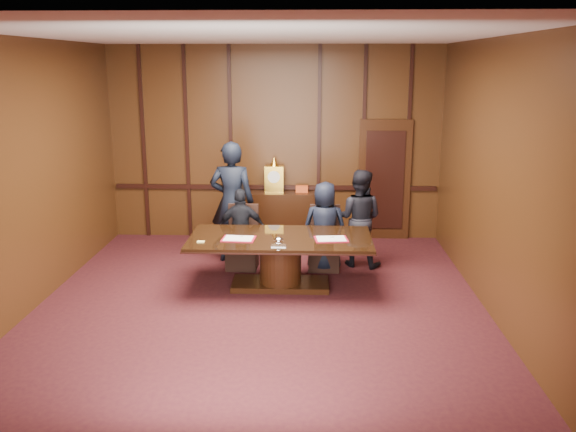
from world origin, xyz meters
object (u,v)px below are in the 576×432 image
object	(u,v)px
signatory_left	(242,229)
signatory_right	(325,226)
conference_table	(280,254)
witness_right	(359,218)
sideboard	(274,214)
witness_left	(232,202)

from	to	relation	value
signatory_left	signatory_right	bearing A→B (deg)	174.93
conference_table	signatory_left	distance (m)	1.04
conference_table	signatory_right	distance (m)	1.05
signatory_right	witness_right	distance (m)	0.61
sideboard	conference_table	distance (m)	2.44
sideboard	signatory_left	xyz separation A→B (m)	(-0.42, -1.63, 0.16)
signatory_left	witness_left	xyz separation A→B (m)	(-0.20, 0.43, 0.34)
sideboard	witness_left	bearing A→B (deg)	-117.05
witness_right	sideboard	bearing A→B (deg)	-26.27
signatory_right	witness_right	size ratio (longest dim) A/B	0.90
witness_left	signatory_right	bearing A→B (deg)	166.81
sideboard	conference_table	world-z (taller)	sideboard
sideboard	witness_right	bearing A→B (deg)	-43.89
signatory_left	signatory_right	distance (m)	1.30
signatory_right	signatory_left	bearing A→B (deg)	2.93
signatory_left	signatory_right	xyz separation A→B (m)	(1.30, 0.00, 0.06)
signatory_right	witness_left	xyz separation A→B (m)	(-1.50, 0.43, 0.28)
sideboard	conference_table	size ratio (longest dim) A/B	0.61
signatory_right	witness_right	world-z (taller)	witness_right
sideboard	witness_right	world-z (taller)	witness_right
signatory_left	conference_table	bearing A→B (deg)	124.02
conference_table	witness_right	world-z (taller)	witness_right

